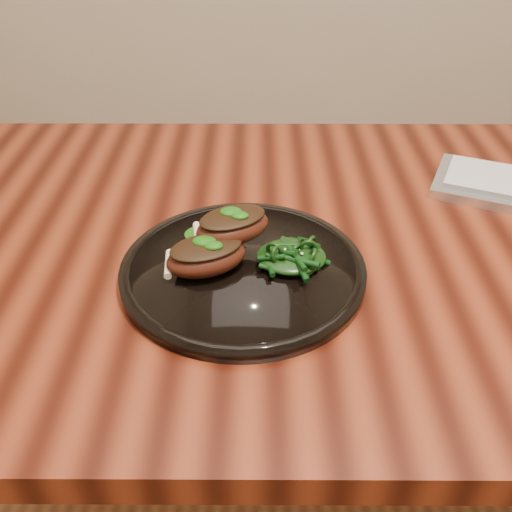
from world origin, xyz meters
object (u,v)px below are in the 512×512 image
(desk, at_px, (416,277))
(lamb_chop_front, at_px, (206,255))
(greens_heap, at_px, (291,253))
(plate, at_px, (243,270))

(desk, bearing_deg, lamb_chop_front, -159.21)
(desk, xyz_separation_m, greens_heap, (-0.20, -0.10, 0.12))
(desk, relative_size, plate, 5.07)
(plate, distance_m, lamb_chop_front, 0.06)
(plate, height_order, lamb_chop_front, lamb_chop_front)
(greens_heap, bearing_deg, desk, 26.54)
(plate, bearing_deg, desk, 21.93)
(lamb_chop_front, height_order, greens_heap, lamb_chop_front)
(greens_heap, bearing_deg, lamb_chop_front, -171.06)
(desk, bearing_deg, plate, -158.07)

